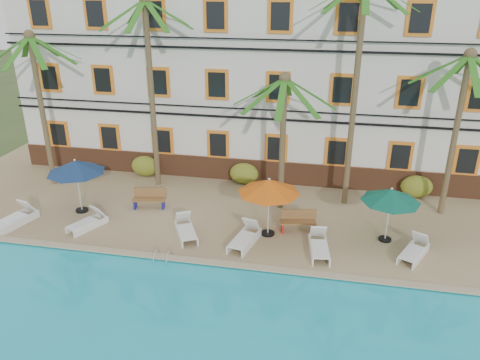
% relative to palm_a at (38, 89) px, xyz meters
% --- Properties ---
extents(ground, '(100.00, 100.00, 0.00)m').
position_rel_palm_a_xyz_m(ground, '(9.73, -4.70, -5.18)').
color(ground, '#384C23').
rests_on(ground, ground).
extents(pool_deck, '(30.00, 12.00, 0.25)m').
position_rel_palm_a_xyz_m(pool_deck, '(9.73, 0.30, -5.05)').
color(pool_deck, tan).
rests_on(pool_deck, ground).
extents(pool_coping, '(30.00, 0.35, 0.06)m').
position_rel_palm_a_xyz_m(pool_coping, '(9.73, -5.60, -4.90)').
color(pool_coping, tan).
rests_on(pool_coping, pool_deck).
extents(hotel_building, '(25.40, 6.44, 10.22)m').
position_rel_palm_a_xyz_m(hotel_building, '(9.73, 5.28, 0.20)').
color(hotel_building, silver).
rests_on(hotel_building, pool_deck).
extents(palm_a, '(4.36, 4.36, 7.64)m').
position_rel_palm_a_xyz_m(palm_a, '(0.00, 0.00, 0.00)').
color(palm_a, brown).
rests_on(palm_a, pool_deck).
extents(palm_b, '(4.36, 4.36, 9.18)m').
position_rel_palm_a_xyz_m(palm_b, '(5.34, 0.93, 0.88)').
color(palm_b, brown).
rests_on(palm_b, pool_deck).
extents(palm_c, '(4.36, 4.36, 6.24)m').
position_rel_palm_a_xyz_m(palm_c, '(11.81, -0.47, -0.83)').
color(palm_c, brown).
rests_on(palm_c, pool_deck).
extents(palm_d, '(4.36, 4.36, 10.04)m').
position_rel_palm_a_xyz_m(palm_d, '(14.74, 0.60, 1.36)').
color(palm_d, brown).
rests_on(palm_d, pool_deck).
extents(palm_e, '(4.36, 4.36, 7.28)m').
position_rel_palm_a_xyz_m(palm_e, '(19.01, 0.36, -0.21)').
color(palm_e, brown).
rests_on(palm_e, pool_deck).
extents(shrub_left, '(1.50, 0.90, 1.10)m').
position_rel_palm_a_xyz_m(shrub_left, '(4.27, 1.90, -4.38)').
color(shrub_left, '#28601B').
rests_on(shrub_left, pool_deck).
extents(shrub_mid, '(1.50, 0.90, 1.10)m').
position_rel_palm_a_xyz_m(shrub_mid, '(9.66, 1.90, -4.38)').
color(shrub_mid, '#28601B').
rests_on(shrub_mid, pool_deck).
extents(shrub_right, '(1.50, 0.90, 1.10)m').
position_rel_palm_a_xyz_m(shrub_right, '(18.12, 1.90, -4.38)').
color(shrub_right, '#28601B').
rests_on(shrub_right, pool_deck).
extents(umbrella_blue, '(2.54, 2.54, 2.54)m').
position_rel_palm_a_xyz_m(umbrella_blue, '(2.97, -2.62, -2.76)').
color(umbrella_blue, black).
rests_on(umbrella_blue, pool_deck).
extents(umbrella_red, '(2.54, 2.54, 2.54)m').
position_rel_palm_a_xyz_m(umbrella_red, '(11.60, -3.07, -2.76)').
color(umbrella_red, black).
rests_on(umbrella_red, pool_deck).
extents(umbrella_green, '(2.34, 2.34, 2.34)m').
position_rel_palm_a_xyz_m(umbrella_green, '(16.34, -2.62, -2.94)').
color(umbrella_green, black).
rests_on(umbrella_green, pool_deck).
extents(lounger_a, '(1.22, 2.11, 0.94)m').
position_rel_palm_a_xyz_m(lounger_a, '(0.81, -4.31, -4.62)').
color(lounger_a, white).
rests_on(lounger_a, pool_deck).
extents(lounger_b, '(1.32, 1.85, 0.83)m').
position_rel_palm_a_xyz_m(lounger_b, '(4.01, -3.99, -4.66)').
color(lounger_b, white).
rests_on(lounger_b, pool_deck).
extents(lounger_c, '(1.46, 1.98, 0.89)m').
position_rel_palm_a_xyz_m(lounger_c, '(8.30, -3.83, -4.64)').
color(lounger_c, white).
rests_on(lounger_c, pool_deck).
extents(lounger_d, '(1.12, 2.06, 0.92)m').
position_rel_palm_a_xyz_m(lounger_d, '(10.81, -4.01, -4.63)').
color(lounger_d, white).
rests_on(lounger_d, pool_deck).
extents(lounger_e, '(0.93, 2.00, 0.91)m').
position_rel_palm_a_xyz_m(lounger_e, '(13.73, -4.08, -4.63)').
color(lounger_e, white).
rests_on(lounger_e, pool_deck).
extents(lounger_f, '(1.39, 1.91, 0.86)m').
position_rel_palm_a_xyz_m(lounger_f, '(17.29, -3.69, -4.65)').
color(lounger_f, white).
rests_on(lounger_f, pool_deck).
extents(bench_left, '(1.56, 0.75, 0.93)m').
position_rel_palm_a_xyz_m(bench_left, '(5.88, -1.66, -4.46)').
color(bench_left, olive).
rests_on(bench_left, pool_deck).
extents(bench_right, '(1.57, 0.77, 0.93)m').
position_rel_palm_a_xyz_m(bench_right, '(12.78, -2.50, -4.46)').
color(bench_right, olive).
rests_on(bench_right, pool_deck).
extents(pool_ladder, '(0.54, 0.74, 0.74)m').
position_rel_palm_a_xyz_m(pool_ladder, '(7.97, -5.70, -4.93)').
color(pool_ladder, silver).
rests_on(pool_ladder, ground).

